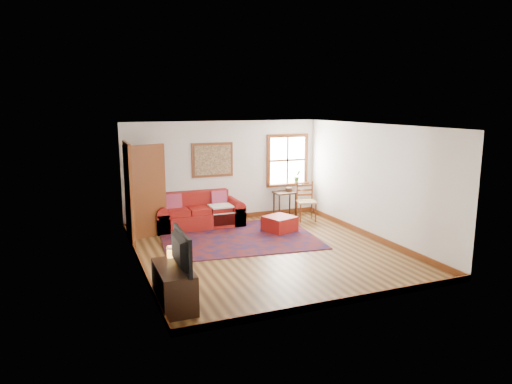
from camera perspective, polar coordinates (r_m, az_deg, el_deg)
name	(u,v)px	position (r m, az deg, el deg)	size (l,w,h in m)	color
ground	(267,251)	(9.24, 1.36, -7.37)	(5.50, 5.50, 0.00)	#412611
room_envelope	(267,170)	(8.88, 1.37, 2.83)	(5.04, 5.54, 2.52)	silver
window	(289,165)	(12.08, 4.11, 3.34)	(1.18, 0.20, 1.38)	white
doorway	(140,191)	(10.09, -14.30, 0.12)	(0.89, 1.08, 2.14)	black
framed_artwork	(213,160)	(11.31, -5.45, 4.01)	(1.05, 0.07, 0.85)	brown
persian_rug	(238,237)	(10.13, -2.22, -5.67)	(3.31, 2.64, 0.02)	#5A150C
red_leather_sofa	(198,215)	(11.05, -7.22, -2.92)	(2.11, 0.87, 0.83)	maroon
red_ottoman	(280,224)	(10.59, 2.97, -4.00)	(0.62, 0.62, 0.36)	maroon
side_table	(285,196)	(11.83, 3.62, -0.56)	(0.56, 0.42, 0.67)	black
ladder_back_chair	(306,200)	(11.60, 6.25, -0.96)	(0.54, 0.52, 0.97)	tan
media_cabinet	(174,286)	(6.89, -10.21, -11.50)	(0.48, 1.06, 0.58)	black
television	(176,251)	(6.60, -10.02, -7.22)	(0.97, 0.13, 0.56)	black
candle_hurricane	(171,252)	(7.17, -10.63, -7.42)	(0.12, 0.12, 0.18)	silver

